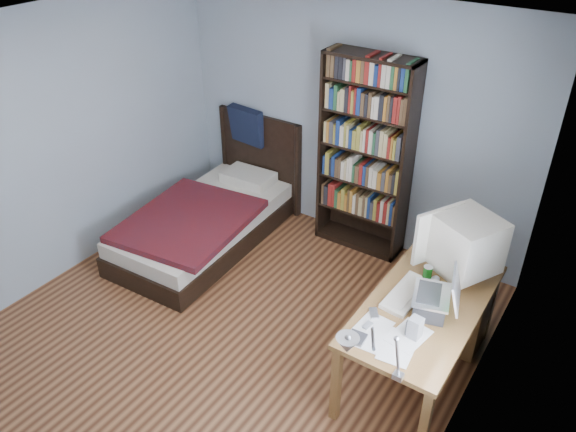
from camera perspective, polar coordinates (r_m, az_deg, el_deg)
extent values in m
plane|color=#4D2816|center=(4.91, -6.71, -12.35)|extent=(4.20, 4.20, 0.00)
plane|color=white|center=(3.65, -9.26, 17.05)|extent=(4.20, 4.20, 0.00)
cube|color=#A2B2BE|center=(5.70, 6.16, 9.46)|extent=(3.80, 0.04, 2.50)
cube|color=#A2B2BE|center=(5.46, -23.22, 5.95)|extent=(0.04, 4.20, 2.50)
cube|color=#A2B2BE|center=(3.41, 17.65, -9.25)|extent=(0.04, 4.20, 2.50)
cube|color=white|center=(3.17, 17.17, -8.00)|extent=(0.01, 1.14, 1.14)
cube|color=white|center=(3.18, 17.07, -7.96)|extent=(0.01, 1.00, 1.00)
cube|color=brown|center=(4.25, 13.80, -8.74)|extent=(0.75, 1.52, 0.04)
cube|color=brown|center=(4.10, 4.91, -16.60)|extent=(0.06, 0.06, 0.69)
cube|color=brown|center=(3.96, 13.65, -20.13)|extent=(0.06, 0.06, 0.69)
cube|color=brown|center=(5.08, 12.86, -6.17)|extent=(0.06, 0.06, 0.69)
cube|color=brown|center=(4.96, 19.83, -8.53)|extent=(0.06, 0.06, 0.69)
cube|color=brown|center=(4.88, 15.62, -8.43)|extent=(0.69, 0.40, 0.68)
cube|color=beige|center=(4.55, 16.66, -5.49)|extent=(0.37, 0.35, 0.03)
cylinder|color=beige|center=(4.52, 16.75, -4.99)|extent=(0.11, 0.11, 0.07)
cube|color=beige|center=(4.38, 17.64, -2.59)|extent=(0.58, 0.57, 0.42)
cube|color=beige|center=(4.43, 14.97, -1.72)|extent=(0.23, 0.40, 0.44)
cube|color=#41ACEB|center=(4.43, 14.78, -1.66)|extent=(0.16, 0.30, 0.29)
cube|color=#2D2D30|center=(4.11, 14.24, -8.69)|extent=(0.28, 0.31, 0.15)
cube|color=silver|center=(4.05, 14.40, -7.79)|extent=(0.33, 0.38, 0.02)
cube|color=#2D2D30|center=(4.05, 14.16, -7.58)|extent=(0.22, 0.29, 0.00)
cube|color=silver|center=(3.95, 16.73, -7.12)|extent=(0.16, 0.34, 0.23)
cube|color=#0CBF26|center=(3.95, 16.58, -7.07)|extent=(0.12, 0.27, 0.18)
cube|color=#99999E|center=(3.65, 11.13, -15.67)|extent=(0.06, 0.05, 0.04)
cylinder|color=#99999E|center=(3.45, 11.06, -13.89)|extent=(0.02, 0.15, 0.40)
cylinder|color=#99999E|center=(3.12, 8.64, -12.18)|extent=(0.17, 0.33, 0.20)
cone|color=#99999E|center=(3.00, 6.03, -12.91)|extent=(0.13, 0.13, 0.10)
cube|color=beige|center=(4.25, 11.93, -7.76)|extent=(0.22, 0.50, 0.05)
cube|color=gray|center=(3.89, 12.78, -11.05)|extent=(0.09, 0.09, 0.16)
cylinder|color=#0A3D08|center=(4.40, 13.97, -5.71)|extent=(0.07, 0.07, 0.13)
ellipsoid|color=silver|center=(4.42, 14.67, -6.33)|extent=(0.07, 0.12, 0.04)
cube|color=silver|center=(4.05, 8.71, -9.75)|extent=(0.11, 0.12, 0.02)
cube|color=gray|center=(3.96, 8.07, -10.95)|extent=(0.05, 0.08, 0.02)
cube|color=gray|center=(3.85, 6.99, -12.22)|extent=(0.12, 0.12, 0.02)
cube|color=black|center=(5.73, 3.91, 7.04)|extent=(0.03, 0.30, 2.01)
cube|color=black|center=(5.40, 11.98, 4.73)|extent=(0.03, 0.30, 2.01)
cube|color=black|center=(5.20, 8.65, 15.78)|extent=(0.90, 0.30, 0.03)
cube|color=black|center=(6.04, 7.16, -2.41)|extent=(0.90, 0.30, 0.06)
cube|color=black|center=(5.66, 8.48, 6.44)|extent=(0.90, 0.02, 2.01)
cube|color=olive|center=(5.52, 7.76, 6.14)|extent=(0.82, 0.22, 1.81)
cube|color=black|center=(6.02, -8.38, -1.69)|extent=(1.12, 2.10, 0.22)
cube|color=beige|center=(5.92, -8.52, -0.16)|extent=(1.08, 2.04, 0.16)
cube|color=maroon|center=(5.69, -10.06, -0.46)|extent=(1.23, 1.45, 0.07)
cube|color=beige|center=(6.36, -4.04, 3.93)|extent=(0.58, 0.39, 0.12)
cube|color=black|center=(6.47, -2.82, 5.68)|extent=(1.09, 0.05, 1.10)
cylinder|color=black|center=(6.75, -6.47, 6.66)|extent=(0.06, 0.06, 1.10)
cylinder|color=black|center=(6.20, 0.91, 4.45)|extent=(0.06, 0.06, 1.10)
cube|color=black|center=(6.37, -4.18, 9.13)|extent=(0.46, 0.20, 0.43)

